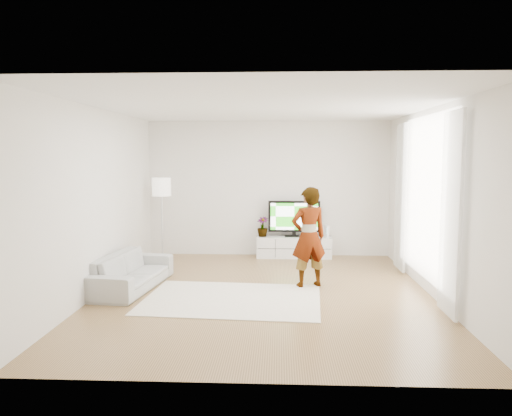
{
  "coord_description": "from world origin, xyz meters",
  "views": [
    {
      "loc": [
        0.22,
        -7.38,
        2.08
      ],
      "look_at": [
        -0.14,
        0.4,
        1.27
      ],
      "focal_mm": 35.0,
      "sensor_mm": 36.0,
      "label": 1
    }
  ],
  "objects_px": {
    "television": "(294,217)",
    "player": "(309,237)",
    "rug": "(232,299)",
    "floor_lamp": "(162,191)",
    "sofa": "(131,271)",
    "media_console": "(294,247)"
  },
  "relations": [
    {
      "from": "television",
      "to": "player",
      "type": "distance_m",
      "value": 2.35
    },
    {
      "from": "rug",
      "to": "floor_lamp",
      "type": "bearing_deg",
      "value": 121.44
    },
    {
      "from": "sofa",
      "to": "floor_lamp",
      "type": "height_order",
      "value": "floor_lamp"
    },
    {
      "from": "player",
      "to": "floor_lamp",
      "type": "height_order",
      "value": "floor_lamp"
    },
    {
      "from": "player",
      "to": "sofa",
      "type": "relative_size",
      "value": 0.85
    },
    {
      "from": "rug",
      "to": "player",
      "type": "distance_m",
      "value": 1.6
    },
    {
      "from": "sofa",
      "to": "floor_lamp",
      "type": "distance_m",
      "value": 2.43
    },
    {
      "from": "player",
      "to": "sofa",
      "type": "height_order",
      "value": "player"
    },
    {
      "from": "television",
      "to": "sofa",
      "type": "bearing_deg",
      "value": -135.6
    },
    {
      "from": "rug",
      "to": "sofa",
      "type": "relative_size",
      "value": 1.35
    },
    {
      "from": "sofa",
      "to": "floor_lamp",
      "type": "bearing_deg",
      "value": 7.31
    },
    {
      "from": "floor_lamp",
      "to": "rug",
      "type": "bearing_deg",
      "value": -58.56
    },
    {
      "from": "rug",
      "to": "television",
      "type": "bearing_deg",
      "value": 72.46
    },
    {
      "from": "media_console",
      "to": "television",
      "type": "xyz_separation_m",
      "value": [
        -0.0,
        0.03,
        0.61
      ]
    },
    {
      "from": "television",
      "to": "floor_lamp",
      "type": "relative_size",
      "value": 0.64
    },
    {
      "from": "rug",
      "to": "media_console",
      "type": "bearing_deg",
      "value": 72.32
    },
    {
      "from": "media_console",
      "to": "floor_lamp",
      "type": "xyz_separation_m",
      "value": [
        -2.64,
        -0.39,
        1.18
      ]
    },
    {
      "from": "sofa",
      "to": "floor_lamp",
      "type": "relative_size",
      "value": 1.14
    },
    {
      "from": "rug",
      "to": "floor_lamp",
      "type": "distance_m",
      "value": 3.46
    },
    {
      "from": "player",
      "to": "floor_lamp",
      "type": "relative_size",
      "value": 0.96
    },
    {
      "from": "media_console",
      "to": "player",
      "type": "relative_size",
      "value": 0.96
    },
    {
      "from": "player",
      "to": "media_console",
      "type": "bearing_deg",
      "value": -105.13
    }
  ]
}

